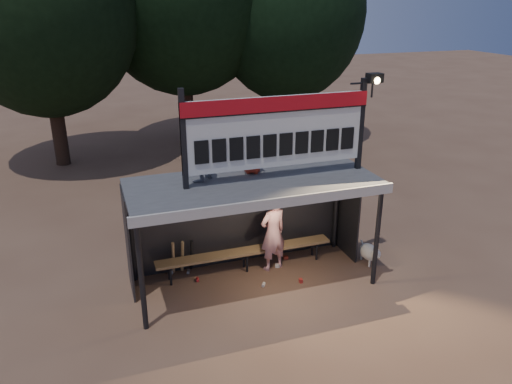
{
  "coord_description": "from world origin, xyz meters",
  "views": [
    {
      "loc": [
        -2.97,
        -8.83,
        5.72
      ],
      "look_at": [
        0.2,
        0.4,
        1.9
      ],
      "focal_mm": 35.0,
      "sensor_mm": 36.0,
      "label": 1
    }
  ],
  "objects": [
    {
      "name": "child_a",
      "position": [
        -1.01,
        0.35,
        2.92
      ],
      "size": [
        0.74,
        0.71,
        1.2
      ],
      "primitive_type": "imported",
      "rotation": [
        0.0,
        0.0,
        3.77
      ],
      "color": "slate",
      "rests_on": "dugout_shelter"
    },
    {
      "name": "scoreboard_assembly",
      "position": [
        0.56,
        -0.01,
        3.32
      ],
      "size": [
        4.1,
        0.27,
        1.99
      ],
      "color": "black",
      "rests_on": "dugout_shelter"
    },
    {
      "name": "player",
      "position": [
        0.59,
        0.4,
        0.89
      ],
      "size": [
        0.74,
        0.59,
        1.78
      ],
      "primitive_type": "imported",
      "rotation": [
        0.0,
        0.0,
        3.42
      ],
      "color": "white",
      "rests_on": "ground"
    },
    {
      "name": "dog",
      "position": [
        2.78,
        -0.12,
        0.28
      ],
      "size": [
        0.36,
        0.81,
        0.49
      ],
      "color": "silver",
      "rests_on": "ground"
    },
    {
      "name": "child_b",
      "position": [
        0.13,
        0.44,
        2.77
      ],
      "size": [
        0.52,
        0.44,
        0.9
      ],
      "primitive_type": "imported",
      "rotation": [
        0.0,
        0.0,
        2.7
      ],
      "color": "#B42E1B",
      "rests_on": "dugout_shelter"
    },
    {
      "name": "litter",
      "position": [
        -0.15,
        0.37,
        0.04
      ],
      "size": [
        2.78,
        1.37,
        0.08
      ],
      "color": "#A52E1C",
      "rests_on": "ground"
    },
    {
      "name": "tree_right",
      "position": [
        5.0,
        10.5,
        5.19
      ],
      "size": [
        6.08,
        6.08,
        8.72
      ],
      "color": "black",
      "rests_on": "ground"
    },
    {
      "name": "bats",
      "position": [
        -1.36,
        0.82,
        0.43
      ],
      "size": [
        0.48,
        0.33,
        0.84
      ],
      "color": "#9B7248",
      "rests_on": "ground"
    },
    {
      "name": "dugout_shelter",
      "position": [
        0.0,
        0.24,
        1.85
      ],
      "size": [
        5.1,
        2.08,
        2.32
      ],
      "color": "#3C3C3E",
      "rests_on": "ground"
    },
    {
      "name": "bench",
      "position": [
        0.0,
        0.55,
        0.43
      ],
      "size": [
        4.0,
        0.35,
        0.48
      ],
      "color": "olive",
      "rests_on": "ground"
    },
    {
      "name": "ground",
      "position": [
        0.0,
        0.0,
        0.0
      ],
      "size": [
        80.0,
        80.0,
        0.0
      ],
      "primitive_type": "plane",
      "color": "brown",
      "rests_on": "ground"
    },
    {
      "name": "tree_left",
      "position": [
        -4.0,
        10.0,
        5.51
      ],
      "size": [
        6.46,
        6.46,
        9.27
      ],
      "color": "#321F16",
      "rests_on": "ground"
    }
  ]
}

